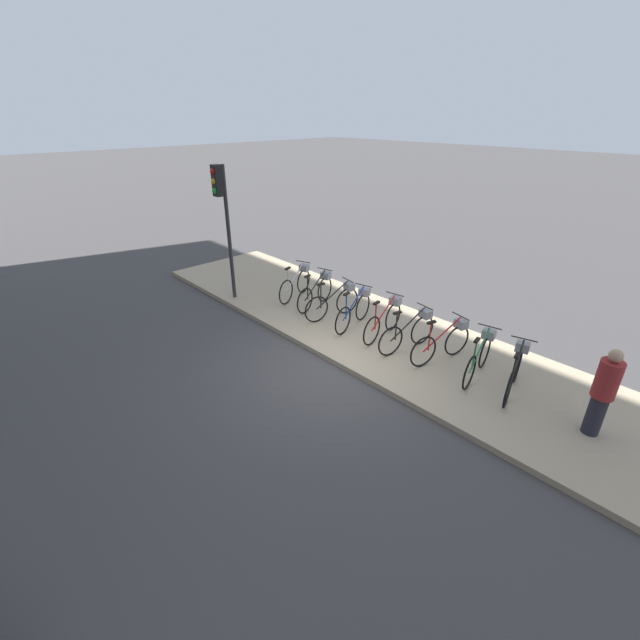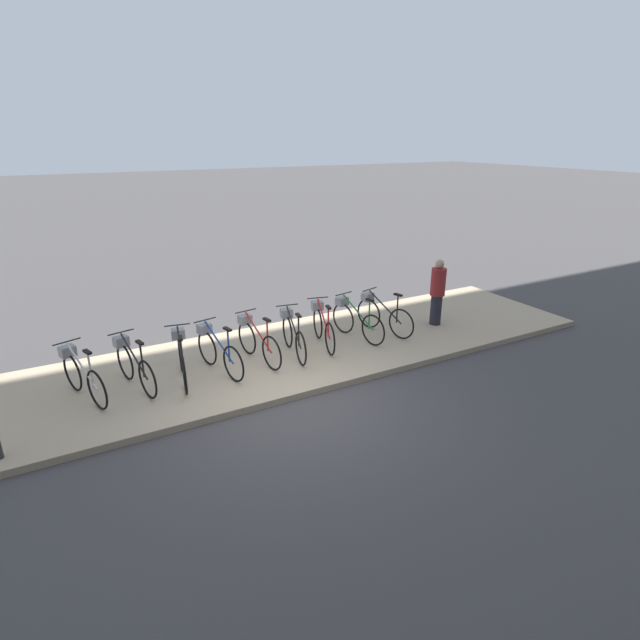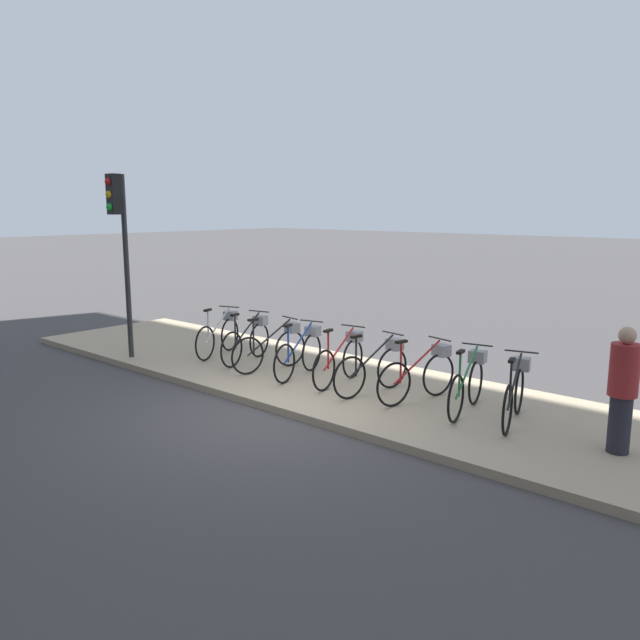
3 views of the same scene
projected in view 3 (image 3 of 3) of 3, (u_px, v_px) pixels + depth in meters
ground_plane at (273, 413)px, 9.32m from camera, size 120.00×120.00×0.00m
sidewalk at (343, 386)px, 10.56m from camera, size 14.94×3.36×0.12m
parked_bicycle_0 at (220, 333)px, 12.45m from camera, size 0.65×1.54×0.99m
parked_bicycle_1 at (249, 339)px, 11.92m from camera, size 0.54×1.57×0.99m
parked_bicycle_2 at (274, 346)px, 11.30m from camera, size 0.46×1.59×0.99m
parked_bicycle_3 at (301, 351)px, 10.88m from camera, size 0.52×1.58×0.99m
parked_bicycle_4 at (342, 358)px, 10.43m from camera, size 0.46×1.60×0.99m
parked_bicycle_5 at (376, 366)px, 9.89m from camera, size 0.46×1.59×0.99m
parked_bicycle_6 at (421, 372)px, 9.50m from camera, size 0.54×1.58×0.99m
parked_bicycle_7 at (468, 382)px, 8.97m from camera, size 0.49×1.59×0.99m
parked_bicycle_8 at (515, 391)px, 8.52m from camera, size 0.57×1.57×0.99m
pedestrian at (623, 388)px, 7.39m from camera, size 0.34×0.34×1.55m
traffic_light at (119, 227)px, 11.81m from camera, size 0.24×0.40×3.53m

